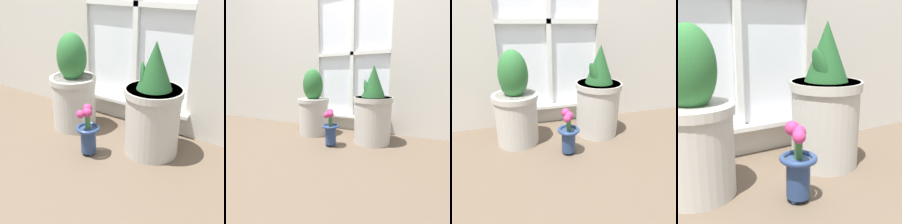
{
  "view_description": "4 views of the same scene",
  "coord_description": "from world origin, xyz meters",
  "views": [
    {
      "loc": [
        1.01,
        -1.12,
        0.99
      ],
      "look_at": [
        0.06,
        0.3,
        0.22
      ],
      "focal_mm": 50.0,
      "sensor_mm": 36.0,
      "label": 1
    },
    {
      "loc": [
        0.62,
        -1.12,
        0.55
      ],
      "look_at": [
        0.0,
        0.3,
        0.26
      ],
      "focal_mm": 28.0,
      "sensor_mm": 36.0,
      "label": 2
    },
    {
      "loc": [
        -0.34,
        -1.06,
        0.8
      ],
      "look_at": [
        0.03,
        0.31,
        0.22
      ],
      "focal_mm": 35.0,
      "sensor_mm": 36.0,
      "label": 3
    },
    {
      "loc": [
        -0.55,
        -0.77,
        0.62
      ],
      "look_at": [
        0.05,
        0.26,
        0.31
      ],
      "focal_mm": 50.0,
      "sensor_mm": 36.0,
      "label": 4
    }
  ],
  "objects": [
    {
      "name": "ground_plane",
      "position": [
        0.0,
        0.0,
        0.0
      ],
      "size": [
        10.0,
        10.0,
        0.0
      ],
      "primitive_type": "plane",
      "color": "brown"
    },
    {
      "name": "potted_plant_left",
      "position": [
        -0.3,
        0.37,
        0.27
      ],
      "size": [
        0.31,
        0.31,
        0.65
      ],
      "color": "#B7B2A8",
      "rests_on": "ground_plane"
    },
    {
      "name": "potted_plant_right",
      "position": [
        0.3,
        0.36,
        0.28
      ],
      "size": [
        0.33,
        0.33,
        0.66
      ],
      "color": "#B7B2A8",
      "rests_on": "ground_plane"
    },
    {
      "name": "flower_vase",
      "position": [
        0.01,
        0.13,
        0.15
      ],
      "size": [
        0.14,
        0.14,
        0.31
      ],
      "color": "navy",
      "rests_on": "ground_plane"
    }
  ]
}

